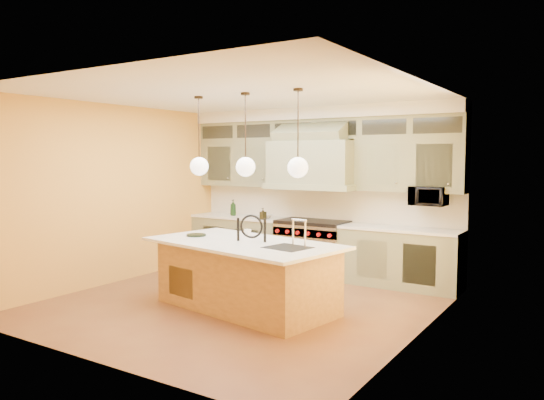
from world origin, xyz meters
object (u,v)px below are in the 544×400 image
Objects in this scene: counter_stool at (247,257)px; microwave at (428,196)px; range at (313,247)px; kitchen_island at (246,274)px.

microwave reaches higher than counter_stool.
kitchen_island is at bearing -84.99° from range.
kitchen_island is 3.12m from microwave.
kitchen_island is (0.20, -2.28, -0.02)m from range.
microwave is at bearing 3.12° from range.
kitchen_island is 5.28× the size of microwave.
microwave is at bearing 63.86° from kitchen_island.
microwave is at bearing 42.42° from counter_stool.
range is 2.21× the size of microwave.
microwave reaches higher than kitchen_island.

